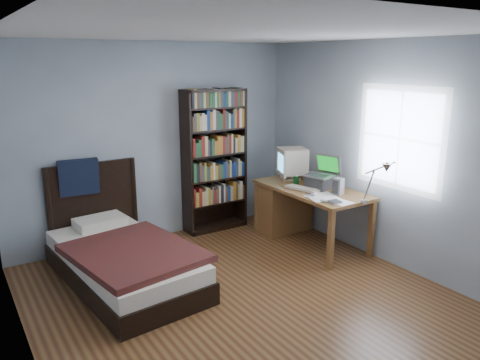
{
  "coord_description": "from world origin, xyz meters",
  "views": [
    {
      "loc": [
        -2.27,
        -3.42,
        2.28
      ],
      "look_at": [
        0.3,
        0.58,
        1.05
      ],
      "focal_mm": 35.0,
      "sensor_mm": 36.0,
      "label": 1
    }
  ],
  "objects_px": {
    "speaker": "(339,186)",
    "laptop": "(319,179)",
    "crt_monitor": "(291,162)",
    "bed": "(121,256)",
    "desk_lamp": "(383,172)",
    "keyboard": "(303,189)",
    "desk": "(290,204)",
    "bookshelf": "(214,161)",
    "soda_can": "(296,181)"
  },
  "relations": [
    {
      "from": "speaker",
      "to": "laptop",
      "type": "bearing_deg",
      "value": 78.02
    },
    {
      "from": "crt_monitor",
      "to": "bed",
      "type": "relative_size",
      "value": 0.23
    },
    {
      "from": "desk_lamp",
      "to": "bed",
      "type": "distance_m",
      "value": 2.88
    },
    {
      "from": "laptop",
      "to": "keyboard",
      "type": "xyz_separation_m",
      "value": [
        -0.21,
        0.06,
        -0.1
      ]
    },
    {
      "from": "desk_lamp",
      "to": "bed",
      "type": "xyz_separation_m",
      "value": [
        -2.32,
        1.44,
        -0.91
      ]
    },
    {
      "from": "bed",
      "to": "crt_monitor",
      "type": "bearing_deg",
      "value": 3.65
    },
    {
      "from": "crt_monitor",
      "to": "keyboard",
      "type": "relative_size",
      "value": 1.12
    },
    {
      "from": "crt_monitor",
      "to": "speaker",
      "type": "relative_size",
      "value": 2.45
    },
    {
      "from": "crt_monitor",
      "to": "desk_lamp",
      "type": "bearing_deg",
      "value": -93.21
    },
    {
      "from": "desk",
      "to": "laptop",
      "type": "bearing_deg",
      "value": -82.7
    },
    {
      "from": "laptop",
      "to": "desk_lamp",
      "type": "distance_m",
      "value": 1.1
    },
    {
      "from": "desk_lamp",
      "to": "speaker",
      "type": "height_order",
      "value": "desk_lamp"
    },
    {
      "from": "desk",
      "to": "laptop",
      "type": "xyz_separation_m",
      "value": [
        0.06,
        -0.48,
        0.43
      ]
    },
    {
      "from": "bed",
      "to": "bookshelf",
      "type": "bearing_deg",
      "value": 26.48
    },
    {
      "from": "desk",
      "to": "soda_can",
      "type": "relative_size",
      "value": 11.94
    },
    {
      "from": "desk_lamp",
      "to": "bookshelf",
      "type": "xyz_separation_m",
      "value": [
        -0.7,
        2.24,
        -0.21
      ]
    },
    {
      "from": "soda_can",
      "to": "bed",
      "type": "distance_m",
      "value": 2.33
    },
    {
      "from": "bookshelf",
      "to": "laptop",
      "type": "bearing_deg",
      "value": -56.32
    },
    {
      "from": "bookshelf",
      "to": "keyboard",
      "type": "bearing_deg",
      "value": -62.53
    },
    {
      "from": "desk_lamp",
      "to": "bed",
      "type": "relative_size",
      "value": 0.25
    },
    {
      "from": "speaker",
      "to": "bookshelf",
      "type": "bearing_deg",
      "value": 103.7
    },
    {
      "from": "soda_can",
      "to": "bookshelf",
      "type": "bearing_deg",
      "value": 124.51
    },
    {
      "from": "bed",
      "to": "desk_lamp",
      "type": "bearing_deg",
      "value": -31.81
    },
    {
      "from": "laptop",
      "to": "bed",
      "type": "xyz_separation_m",
      "value": [
        -2.41,
        0.39,
        -0.59
      ]
    },
    {
      "from": "speaker",
      "to": "bookshelf",
      "type": "distance_m",
      "value": 1.73
    },
    {
      "from": "keyboard",
      "to": "bed",
      "type": "bearing_deg",
      "value": 154.99
    },
    {
      "from": "bookshelf",
      "to": "bed",
      "type": "distance_m",
      "value": 1.94
    },
    {
      "from": "desk_lamp",
      "to": "keyboard",
      "type": "bearing_deg",
      "value": 95.82
    },
    {
      "from": "crt_monitor",
      "to": "bed",
      "type": "bearing_deg",
      "value": -176.35
    },
    {
      "from": "laptop",
      "to": "bookshelf",
      "type": "distance_m",
      "value": 1.44
    },
    {
      "from": "keyboard",
      "to": "speaker",
      "type": "xyz_separation_m",
      "value": [
        0.22,
        -0.38,
        0.08
      ]
    },
    {
      "from": "bookshelf",
      "to": "bed",
      "type": "bearing_deg",
      "value": -153.52
    },
    {
      "from": "crt_monitor",
      "to": "soda_can",
      "type": "distance_m",
      "value": 0.37
    },
    {
      "from": "desk",
      "to": "desk_lamp",
      "type": "distance_m",
      "value": 1.7
    },
    {
      "from": "keyboard",
      "to": "bookshelf",
      "type": "xyz_separation_m",
      "value": [
        -0.59,
        1.14,
        0.21
      ]
    },
    {
      "from": "keyboard",
      "to": "bed",
      "type": "xyz_separation_m",
      "value": [
        -2.21,
        0.33,
        -0.49
      ]
    },
    {
      "from": "laptop",
      "to": "keyboard",
      "type": "distance_m",
      "value": 0.24
    },
    {
      "from": "desk",
      "to": "speaker",
      "type": "distance_m",
      "value": 0.91
    },
    {
      "from": "soda_can",
      "to": "desk",
      "type": "bearing_deg",
      "value": 67.57
    },
    {
      "from": "desk_lamp",
      "to": "soda_can",
      "type": "bearing_deg",
      "value": 92.59
    },
    {
      "from": "crt_monitor",
      "to": "keyboard",
      "type": "bearing_deg",
      "value": -112.53
    },
    {
      "from": "laptop",
      "to": "desk_lamp",
      "type": "relative_size",
      "value": 0.77
    },
    {
      "from": "keyboard",
      "to": "speaker",
      "type": "relative_size",
      "value": 2.19
    },
    {
      "from": "crt_monitor",
      "to": "bed",
      "type": "height_order",
      "value": "bed"
    },
    {
      "from": "crt_monitor",
      "to": "desk_lamp",
      "type": "relative_size",
      "value": 0.89
    },
    {
      "from": "speaker",
      "to": "soda_can",
      "type": "relative_size",
      "value": 1.55
    },
    {
      "from": "laptop",
      "to": "soda_can",
      "type": "xyz_separation_m",
      "value": [
        -0.15,
        0.26,
        -0.05
      ]
    },
    {
      "from": "soda_can",
      "to": "bookshelf",
      "type": "xyz_separation_m",
      "value": [
        -0.65,
        0.94,
        0.17
      ]
    },
    {
      "from": "laptop",
      "to": "bed",
      "type": "height_order",
      "value": "bed"
    },
    {
      "from": "crt_monitor",
      "to": "soda_can",
      "type": "xyz_separation_m",
      "value": [
        -0.15,
        -0.29,
        -0.18
      ]
    }
  ]
}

